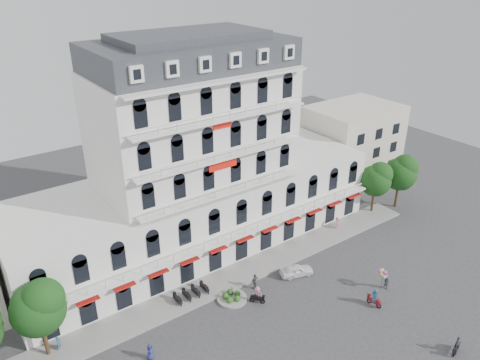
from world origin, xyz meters
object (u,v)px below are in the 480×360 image
rider_center (257,294)px  balloon_vendor (385,279)px  rider_east (375,297)px  parked_car (297,270)px  rider_northeast (457,345)px

rider_center → balloon_vendor: balloon_vendor is taller
rider_east → rider_center: 12.17m
parked_car → rider_center: size_ratio=1.87×
parked_car → balloon_vendor: bearing=-121.8°
rider_center → parked_car: bearing=59.6°
rider_east → balloon_vendor: size_ratio=0.86×
rider_center → rider_northeast: bearing=-6.7°
parked_car → rider_center: 6.62m
parked_car → rider_northeast: 17.70m
rider_northeast → balloon_vendor: bearing=-118.8°
parked_car → rider_east: rider_east is taller
rider_east → rider_center: bearing=43.2°
rider_northeast → balloon_vendor: size_ratio=0.80×
rider_northeast → balloon_vendor: 10.05m
rider_east → rider_center: size_ratio=1.03×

